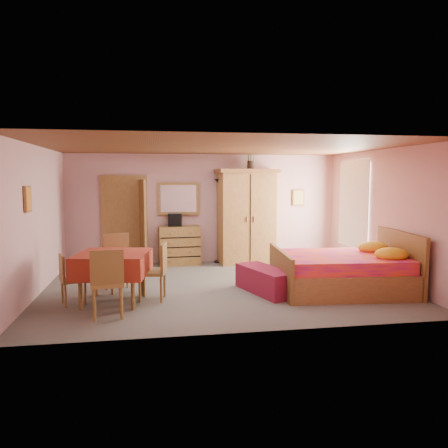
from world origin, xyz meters
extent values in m
plane|color=slate|center=(0.00, 0.00, 0.00)|extent=(6.50, 6.50, 0.00)
plane|color=brown|center=(0.00, 0.00, 2.60)|extent=(6.50, 6.50, 0.00)
cube|color=#C79090|center=(0.00, 2.50, 1.30)|extent=(6.50, 0.10, 2.60)
cube|color=#C79090|center=(0.00, -2.50, 1.30)|extent=(6.50, 0.10, 2.60)
cube|color=#C79090|center=(-3.25, 0.00, 1.30)|extent=(0.10, 5.00, 2.60)
cube|color=#C79090|center=(3.25, 0.00, 1.30)|extent=(0.10, 5.00, 2.60)
cube|color=#9E6B35|center=(-1.90, 2.47, 1.02)|extent=(1.06, 0.12, 2.15)
cube|color=white|center=(3.21, 1.20, 1.45)|extent=(0.08, 1.40, 1.95)
cube|color=orange|center=(-3.22, -0.60, 1.70)|extent=(0.04, 0.32, 0.42)
cube|color=#D8BF59|center=(2.35, 2.47, 1.55)|extent=(0.30, 0.04, 0.40)
cube|color=olive|center=(-0.64, 2.23, 0.45)|extent=(0.99, 0.53, 0.91)
cube|color=silver|center=(-0.64, 2.44, 1.55)|extent=(0.97, 0.08, 0.77)
cube|color=black|center=(-0.74, 2.28, 1.06)|extent=(0.33, 0.25, 0.30)
cube|color=black|center=(0.33, 2.36, 1.01)|extent=(0.33, 0.33, 2.01)
cube|color=#B0773B|center=(0.96, 2.17, 1.12)|extent=(1.49, 0.86, 2.24)
cube|color=gold|center=(1.07, 2.27, 2.52)|extent=(0.23, 0.23, 0.54)
cube|color=#BA1273|center=(2.08, -0.65, 0.54)|extent=(2.47, 2.02, 1.07)
cube|color=maroon|center=(0.70, -0.57, 0.22)|extent=(0.87, 1.41, 0.44)
cube|color=maroon|center=(-1.92, -0.76, 0.41)|extent=(1.30, 1.30, 0.82)
cube|color=#A67838|center=(-1.94, -1.50, 0.51)|extent=(0.51, 0.51, 1.03)
cube|color=olive|center=(-1.86, -0.04, 0.51)|extent=(0.59, 0.59, 1.03)
cube|color=olive|center=(-2.54, -0.76, 0.41)|extent=(0.48, 0.48, 0.82)
cube|color=olive|center=(-1.29, -0.71, 0.48)|extent=(0.51, 0.51, 0.96)
camera|label=1|loc=(-1.29, -7.96, 2.03)|focal=35.00mm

